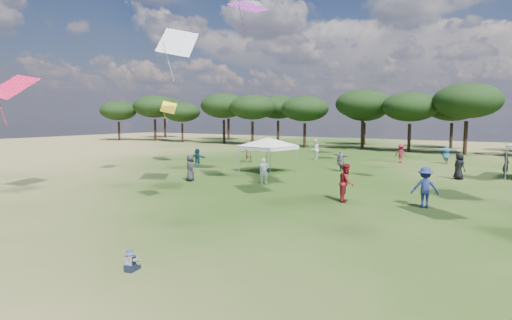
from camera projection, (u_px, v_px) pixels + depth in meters
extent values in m
plane|color=#2B4715|center=(89.00, 299.00, 9.69)|extent=(140.00, 140.00, 0.00)
cylinder|color=black|center=(119.00, 131.00, 71.58)|extent=(0.35, 0.35, 3.09)
ellipsoid|color=black|center=(118.00, 111.00, 71.22)|extent=(6.01, 6.01, 3.24)
cylinder|color=black|center=(155.00, 130.00, 70.04)|extent=(0.40, 0.40, 3.51)
ellipsoid|color=black|center=(155.00, 106.00, 69.64)|extent=(6.82, 6.82, 3.68)
cylinder|color=black|center=(182.00, 133.00, 67.01)|extent=(0.33, 0.33, 2.92)
ellipsoid|color=black|center=(182.00, 112.00, 66.68)|extent=(5.67, 5.67, 3.06)
cylinder|color=black|center=(224.00, 132.00, 63.02)|extent=(0.40, 0.40, 3.49)
ellipsoid|color=black|center=(224.00, 106.00, 62.62)|extent=(6.79, 6.79, 3.66)
cylinder|color=black|center=(252.00, 133.00, 60.11)|extent=(0.38, 0.38, 3.32)
ellipsoid|color=black|center=(252.00, 107.00, 59.73)|extent=(6.44, 6.44, 3.47)
cylinder|color=black|center=(305.00, 135.00, 55.12)|extent=(0.36, 0.36, 3.14)
ellipsoid|color=black|center=(305.00, 109.00, 54.76)|extent=(6.11, 6.11, 3.29)
cylinder|color=black|center=(362.00, 135.00, 52.67)|extent=(0.40, 0.40, 3.46)
ellipsoid|color=black|center=(363.00, 104.00, 52.27)|extent=(6.73, 6.73, 3.63)
cylinder|color=black|center=(409.00, 138.00, 48.65)|extent=(0.37, 0.37, 3.21)
ellipsoid|color=black|center=(410.00, 107.00, 48.28)|extent=(6.24, 6.24, 3.36)
cylinder|color=black|center=(465.00, 138.00, 45.20)|extent=(0.41, 0.41, 3.56)
ellipsoid|color=black|center=(467.00, 101.00, 44.79)|extent=(6.91, 6.91, 3.73)
cylinder|color=black|center=(165.00, 128.00, 80.59)|extent=(0.41, 0.41, 3.56)
ellipsoid|color=black|center=(165.00, 107.00, 80.18)|extent=(6.92, 6.92, 3.73)
cylinder|color=black|center=(229.00, 129.00, 72.64)|extent=(0.41, 0.41, 3.62)
ellipsoid|color=black|center=(228.00, 106.00, 72.23)|extent=(7.03, 7.03, 3.79)
cylinder|color=black|center=(278.00, 132.00, 65.38)|extent=(0.39, 0.39, 3.37)
ellipsoid|color=black|center=(278.00, 107.00, 65.00)|extent=(6.54, 6.54, 3.53)
cylinder|color=black|center=(364.00, 134.00, 60.15)|extent=(0.36, 0.36, 3.11)
ellipsoid|color=black|center=(365.00, 109.00, 59.79)|extent=(6.05, 6.05, 3.26)
cylinder|color=black|center=(451.00, 136.00, 53.55)|extent=(0.37, 0.37, 3.20)
ellipsoid|color=black|center=(453.00, 108.00, 53.19)|extent=(6.21, 6.21, 3.35)
cylinder|color=gray|center=(239.00, 160.00, 31.19)|extent=(0.06, 0.06, 1.87)
cylinder|color=gray|center=(270.00, 163.00, 29.11)|extent=(0.06, 0.06, 1.87)
cylinder|color=gray|center=(267.00, 157.00, 33.38)|extent=(0.06, 0.06, 1.87)
cylinder|color=gray|center=(298.00, 159.00, 31.30)|extent=(0.06, 0.06, 1.87)
cube|color=silver|center=(268.00, 147.00, 31.15)|extent=(3.78, 3.78, 0.25)
pyramid|color=silver|center=(268.00, 138.00, 31.08)|extent=(6.37, 6.37, 0.60)
cylinder|color=gray|center=(506.00, 164.00, 27.13)|extent=(0.06, 0.06, 2.18)
cube|color=black|center=(130.00, 268.00, 11.41)|extent=(0.29, 0.29, 0.19)
cube|color=black|center=(132.00, 267.00, 11.61)|extent=(0.13, 0.24, 0.10)
cube|color=black|center=(137.00, 268.00, 11.55)|extent=(0.13, 0.24, 0.10)
cube|color=white|center=(130.00, 260.00, 11.38)|extent=(0.27, 0.21, 0.25)
cylinder|color=white|center=(127.00, 259.00, 11.50)|extent=(0.13, 0.25, 0.15)
cylinder|color=white|center=(137.00, 260.00, 11.40)|extent=(0.13, 0.25, 0.15)
sphere|color=#E0B293|center=(130.00, 254.00, 11.37)|extent=(0.17, 0.17, 0.17)
cone|color=#42609C|center=(130.00, 253.00, 11.36)|extent=(0.28, 0.28, 0.03)
cylinder|color=#42609C|center=(130.00, 251.00, 11.36)|extent=(0.19, 0.19, 0.07)
imported|color=navy|center=(425.00, 187.00, 19.22)|extent=(1.35, 1.02, 1.85)
imported|color=#424145|center=(340.00, 161.00, 31.73)|extent=(1.88, 1.36, 1.52)
imported|color=#27272B|center=(190.00, 168.00, 27.07)|extent=(0.99, 0.88, 1.69)
imported|color=silver|center=(264.00, 171.00, 26.07)|extent=(0.68, 0.62, 1.56)
imported|color=#333438|center=(506.00, 164.00, 29.06)|extent=(0.51, 0.68, 1.67)
imported|color=black|center=(459.00, 166.00, 27.73)|extent=(1.01, 0.96, 1.74)
imported|color=white|center=(315.00, 150.00, 40.02)|extent=(1.04, 1.15, 1.93)
imported|color=#9C8655|center=(249.00, 152.00, 37.86)|extent=(1.51, 1.68, 1.86)
imported|color=maroon|center=(401.00, 153.00, 37.46)|extent=(1.19, 0.85, 1.66)
imported|color=navy|center=(446.00, 155.00, 36.84)|extent=(1.87, 1.48, 1.55)
imported|color=maroon|center=(346.00, 183.00, 20.58)|extent=(0.88, 1.03, 1.85)
imported|color=#225666|center=(197.00, 158.00, 34.06)|extent=(1.46, 0.55, 1.54)
plane|color=purple|center=(248.00, 7.00, 25.33)|extent=(2.13, 2.06, 1.39)
plane|color=yellow|center=(169.00, 107.00, 37.81)|extent=(1.89, 2.14, 1.30)
plane|color=silver|center=(178.00, 42.00, 21.97)|extent=(2.55, 2.74, 1.87)
plane|color=#D91944|center=(13.00, 87.00, 21.68)|extent=(2.31, 2.27, 1.48)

